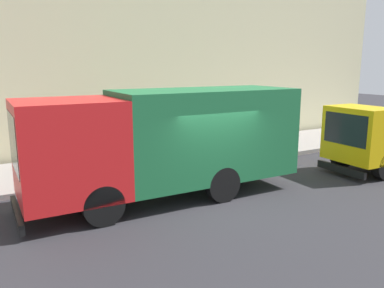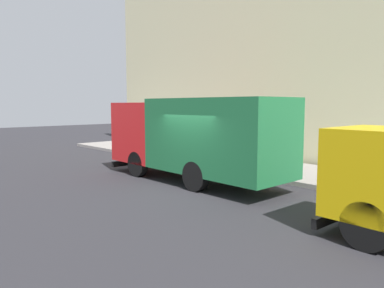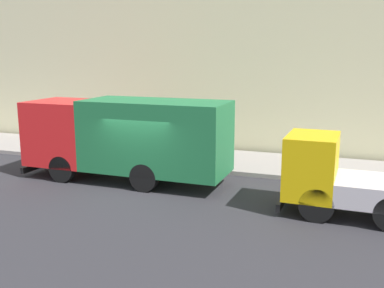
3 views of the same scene
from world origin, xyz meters
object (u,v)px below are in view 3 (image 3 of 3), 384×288
(large_utility_truck, at_px, (126,135))
(pedestrian_walking, at_px, (169,132))
(traffic_cone_orange, at_px, (60,144))
(street_sign_post, at_px, (151,125))
(small_flatbed_truck, at_px, (345,179))

(large_utility_truck, relative_size, pedestrian_walking, 4.85)
(pedestrian_walking, bearing_deg, traffic_cone_orange, 10.04)
(large_utility_truck, distance_m, pedestrian_walking, 4.87)
(pedestrian_walking, xyz_separation_m, street_sign_post, (-2.28, -0.14, 0.70))
(small_flatbed_truck, height_order, pedestrian_walking, small_flatbed_truck)
(small_flatbed_truck, relative_size, traffic_cone_orange, 6.36)
(large_utility_truck, xyz_separation_m, traffic_cone_orange, (2.62, 4.89, -1.18))
(small_flatbed_truck, xyz_separation_m, street_sign_post, (3.59, 7.92, 0.63))
(large_utility_truck, relative_size, small_flatbed_truck, 1.68)
(large_utility_truck, bearing_deg, small_flatbed_truck, -97.52)
(small_flatbed_truck, distance_m, traffic_cone_orange, 13.20)
(small_flatbed_truck, xyz_separation_m, pedestrian_walking, (5.88, 8.05, -0.07))
(large_utility_truck, distance_m, traffic_cone_orange, 5.67)
(small_flatbed_truck, bearing_deg, street_sign_post, 67.01)
(street_sign_post, bearing_deg, large_utility_truck, -176.58)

